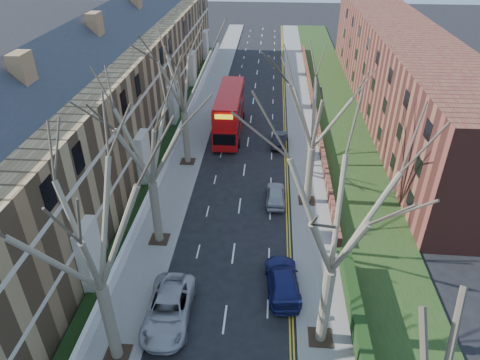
# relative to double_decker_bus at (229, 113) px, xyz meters

# --- Properties ---
(pavement_left) EXTENTS (3.00, 102.00, 0.12)m
(pavement_left) POSITION_rel_double_decker_bus_xyz_m (-3.78, 3.66, -2.23)
(pavement_left) COLOR slate
(pavement_left) RESTS_ON ground
(pavement_right) EXTENTS (3.00, 102.00, 0.12)m
(pavement_right) POSITION_rel_double_decker_bus_xyz_m (8.22, 3.66, -2.23)
(pavement_right) COLOR slate
(pavement_right) RESTS_ON ground
(terrace_left) EXTENTS (9.70, 78.00, 13.60)m
(terrace_left) POSITION_rel_double_decker_bus_xyz_m (-11.43, -4.34, 3.24)
(terrace_left) COLOR brown
(terrace_left) RESTS_ON ground
(flats_right) EXTENTS (13.97, 54.00, 10.00)m
(flats_right) POSITION_rel_double_decker_bus_xyz_m (19.68, 7.66, 2.69)
(flats_right) COLOR brown
(flats_right) RESTS_ON ground
(front_wall_left) EXTENTS (0.30, 78.00, 1.00)m
(front_wall_left) POSITION_rel_double_decker_bus_xyz_m (-5.43, -4.34, -1.67)
(front_wall_left) COLOR white
(front_wall_left) RESTS_ON ground
(grass_verge_right) EXTENTS (6.00, 102.00, 0.06)m
(grass_verge_right) POSITION_rel_double_decker_bus_xyz_m (12.72, 3.66, -2.14)
(grass_verge_right) COLOR #1C3413
(grass_verge_right) RESTS_ON ground
(tree_left_mid) EXTENTS (10.50, 10.50, 14.71)m
(tree_left_mid) POSITION_rel_double_decker_bus_xyz_m (-3.48, -29.34, 7.26)
(tree_left_mid) COLOR #706350
(tree_left_mid) RESTS_ON ground
(tree_left_far) EXTENTS (10.15, 10.15, 14.22)m
(tree_left_far) POSITION_rel_double_decker_bus_xyz_m (-3.48, -19.34, 6.95)
(tree_left_far) COLOR #706350
(tree_left_far) RESTS_ON ground
(tree_left_dist) EXTENTS (10.50, 10.50, 14.71)m
(tree_left_dist) POSITION_rel_double_decker_bus_xyz_m (-3.48, -7.34, 7.27)
(tree_left_dist) COLOR #706350
(tree_left_dist) RESTS_ON ground
(tree_right_mid) EXTENTS (10.50, 10.50, 14.71)m
(tree_right_mid) POSITION_rel_double_decker_bus_xyz_m (7.92, -27.34, 7.26)
(tree_right_mid) COLOR #706350
(tree_right_mid) RESTS_ON ground
(tree_right_far) EXTENTS (10.15, 10.15, 14.22)m
(tree_right_far) POSITION_rel_double_decker_bus_xyz_m (7.92, -13.34, 6.95)
(tree_right_far) COLOR #706350
(tree_right_far) RESTS_ON ground
(double_decker_bus) EXTENTS (2.84, 11.15, 4.66)m
(double_decker_bus) POSITION_rel_double_decker_bus_xyz_m (0.00, 0.00, 0.00)
(double_decker_bus) COLOR #B40C0E
(double_decker_bus) RESTS_ON ground
(car_left_far) EXTENTS (2.77, 5.81, 1.60)m
(car_left_far) POSITION_rel_double_decker_bus_xyz_m (-1.15, -26.52, -1.49)
(car_left_far) COLOR #A6A6AB
(car_left_far) RESTS_ON ground
(car_right_near) EXTENTS (2.57, 5.31, 1.49)m
(car_right_near) POSITION_rel_double_decker_bus_xyz_m (5.73, -23.54, -1.55)
(car_right_near) COLOR navy
(car_right_near) RESTS_ON ground
(car_right_mid) EXTENTS (1.66, 4.07, 1.38)m
(car_right_mid) POSITION_rel_double_decker_bus_xyz_m (5.23, -13.45, -1.60)
(car_right_mid) COLOR #9FA1A8
(car_right_mid) RESTS_ON ground
(car_right_far) EXTENTS (1.77, 4.19, 1.35)m
(car_right_far) POSITION_rel_double_decker_bus_xyz_m (5.57, -2.81, -1.62)
(car_right_far) COLOR black
(car_right_far) RESTS_ON ground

